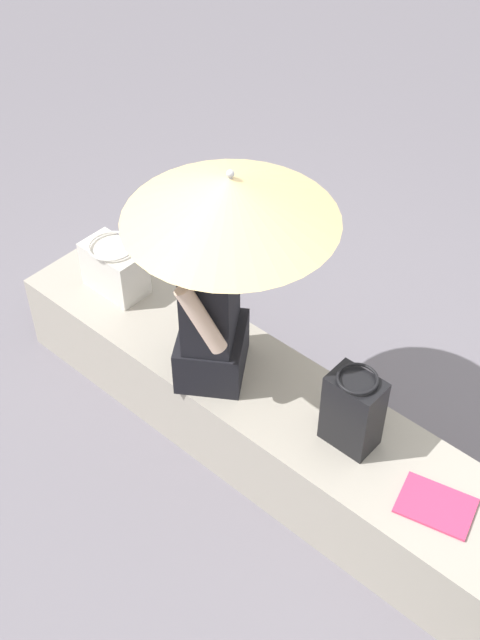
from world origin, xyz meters
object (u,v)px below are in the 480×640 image
Objects in this scene: person_seated at (210,303)px; handbag_black at (115,268)px; tote_bag_canvas at (353,410)px; magazine at (436,506)px; parasol at (231,199)px.

person_seated is 2.96× the size of handbag_black.
person_seated is 2.44× the size of tote_bag_canvas.
magazine is at bearing -5.46° from tote_bag_canvas.
parasol is at bearing -1.90° from handbag_black.
person_seated is 0.88× the size of parasol.
parasol is 1.10m from handbag_black.
person_seated is at bearing 167.84° from magazine.
parasol is 3.66× the size of magazine.
handbag_black is (-0.78, 0.03, -0.77)m from parasol.
tote_bag_canvas is 0.47m from magazine.
tote_bag_canvas is 1.32× the size of magazine.
parasol reaches higher than tote_bag_canvas.
tote_bag_canvas is at bearing -0.15° from handbag_black.
handbag_black is at bearing 178.10° from parasol.
handbag_black reaches higher than magazine.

